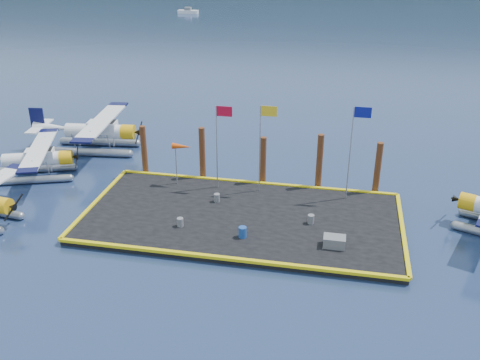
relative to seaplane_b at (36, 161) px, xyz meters
The scene contains 19 objects.
ground 16.81m from the seaplane_b, 12.16° to the right, with size 4000.00×4000.00×0.00m, color navy.
dock 16.80m from the seaplane_b, 12.16° to the right, with size 20.00×10.00×0.40m, color black.
dock_bumpers 16.78m from the seaplane_b, 12.16° to the right, with size 20.25×10.25×0.18m, color yellow, non-canonical shape.
seaplane_b is the anchor object (origin of this frame).
seaplane_c 6.40m from the seaplane_b, 69.23° to the left, with size 9.31×10.27×3.64m.
drum_1 18.03m from the seaplane_b, 19.83° to the right, with size 0.48×0.48×0.68m, color navy.
drum_2 21.13m from the seaplane_b, ahead, with size 0.41×0.41×0.58m, color slate.
drum_3 14.11m from the seaplane_b, 23.43° to the right, with size 0.40×0.40×0.56m, color slate.
drum_5 14.51m from the seaplane_b, ahead, with size 0.40×0.40×0.57m, color slate.
crate 23.16m from the seaplane_b, 15.21° to the right, with size 1.27×0.85×0.64m, color slate.
flagpole_red 14.41m from the seaplane_b, ahead, with size 1.14×0.08×6.00m.
flagpole_yellow 17.37m from the seaplane_b, ahead, with size 1.14×0.08×6.20m.
flagpole_blue 23.32m from the seaplane_b, ahead, with size 1.14×0.08×6.50m.
windsock 11.51m from the seaplane_b, ahead, with size 1.40×0.44×3.12m.
piling_0 8.12m from the seaplane_b, 13.35° to the left, with size 0.44×0.44×4.00m, color #482C14.
piling_1 12.54m from the seaplane_b, ahead, with size 0.44×0.44×4.20m, color #482C14.
piling_2 16.99m from the seaplane_b, ahead, with size 0.44×0.44×3.80m, color #482C14.
piling_3 20.98m from the seaplane_b, ahead, with size 0.44×0.44×4.30m, color #482C14.
piling_4 24.96m from the seaplane_b, ahead, with size 0.44×0.44×4.00m, color #482C14.
Camera 1 is at (5.80, -29.47, 17.03)m, focal length 40.00 mm.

